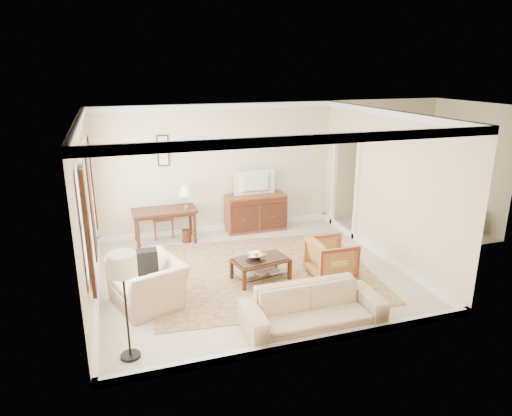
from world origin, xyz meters
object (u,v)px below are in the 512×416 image
writing_desk (164,215)px  sideboard (256,212)px  coffee_table (261,263)px  sofa (313,302)px  club_armchair (148,275)px  striped_armchair (331,256)px  tv (256,175)px

writing_desk → sideboard: sideboard is taller
coffee_table → sofa: bearing=-82.4°
coffee_table → club_armchair: club_armchair is taller
writing_desk → club_armchair: 2.72m
coffee_table → sideboard: bearing=73.9°
coffee_table → club_armchair: (-1.98, -0.26, 0.18)m
striped_armchair → club_armchair: (-3.24, -0.01, 0.10)m
tv → club_armchair: 3.95m
tv → club_armchair: tv is taller
striped_armchair → sofa: size_ratio=0.38×
coffee_table → sofa: sofa is taller
coffee_table → striped_armchair: size_ratio=1.35×
coffee_table → striped_armchair: (1.26, -0.26, 0.08)m
club_armchair → sideboard: bearing=117.1°
writing_desk → coffee_table: bearing=-60.0°
striped_armchair → tv: bearing=11.8°
striped_armchair → sofa: sofa is taller
sideboard → striped_armchair: 2.83m
coffee_table → sofa: size_ratio=0.51×
writing_desk → tv: (2.10, 0.12, 0.68)m
writing_desk → striped_armchair: striped_armchair is taller
club_armchair → writing_desk: bearing=148.4°
writing_desk → club_armchair: (-0.60, -2.65, -0.14)m
striped_armchair → sofa: bearing=145.5°
tv → club_armchair: (-2.70, -2.77, -0.82)m
club_armchair → sofa: (2.21, -1.45, -0.09)m
club_armchair → sofa: bearing=37.9°
tv → striped_armchair: bearing=101.0°
sideboard → coffee_table: (-0.73, -2.52, -0.11)m
sideboard → coffee_table: bearing=-106.1°
sideboard → sofa: (-0.50, -4.24, -0.02)m
tv → sideboard: bearing=-90.0°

